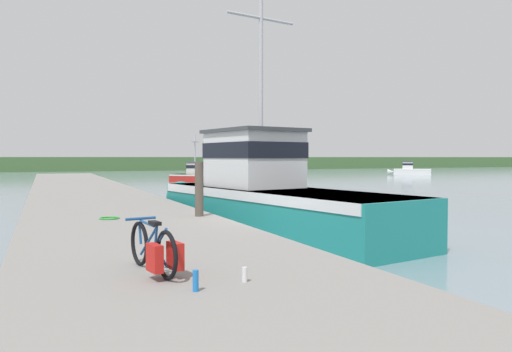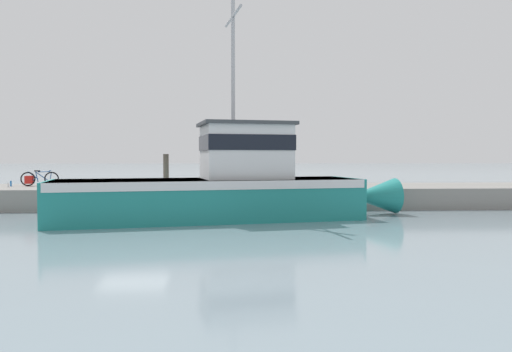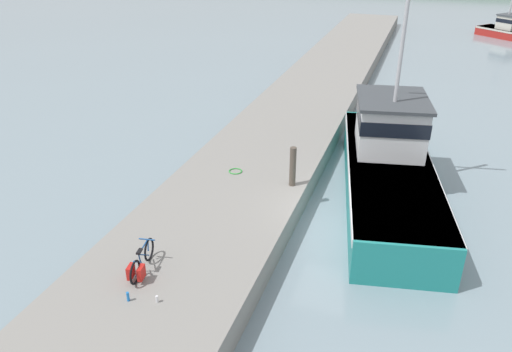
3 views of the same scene
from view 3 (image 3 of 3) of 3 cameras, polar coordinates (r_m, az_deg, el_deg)
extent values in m
plane|color=gray|center=(16.88, 9.35, -6.14)|extent=(320.00, 320.00, 0.00)
cube|color=gray|center=(17.51, -2.89, -2.79)|extent=(4.88, 80.00, 0.89)
cube|color=teal|center=(18.91, 14.86, -0.44)|extent=(4.87, 11.00, 1.43)
cone|color=teal|center=(24.66, 13.56, 6.17)|extent=(1.69, 2.13, 1.35)
cube|color=silver|center=(18.67, 15.07, 1.12)|extent=(4.89, 10.80, 0.29)
cube|color=silver|center=(19.48, 15.08, 5.67)|extent=(2.86, 3.33, 1.88)
cube|color=black|center=(19.37, 15.19, 6.57)|extent=(2.92, 3.39, 0.53)
cube|color=#3D4247|center=(19.16, 15.43, 8.45)|extent=(3.09, 3.59, 0.12)
cylinder|color=#B2B2B7|center=(18.13, 16.57, 15.58)|extent=(0.14, 0.14, 4.92)
cube|color=#AD231E|center=(52.03, 26.31, 14.49)|extent=(4.56, 4.32, 0.76)
cube|color=beige|center=(51.98, 26.38, 14.81)|extent=(4.53, 4.30, 0.15)
cube|color=beige|center=(51.60, 27.01, 15.36)|extent=(2.33, 2.35, 1.15)
cube|color=black|center=(51.57, 27.06, 15.58)|extent=(2.38, 2.40, 0.32)
cube|color=#3D4247|center=(51.51, 27.16, 16.04)|extent=(2.52, 2.54, 0.12)
torus|color=black|center=(13.21, -13.65, -10.65)|extent=(0.16, 0.64, 0.64)
torus|color=black|center=(13.95, -12.13, -8.22)|extent=(0.16, 0.64, 0.64)
cylinder|color=navy|center=(13.37, -13.36, -10.48)|extent=(0.09, 0.34, 0.18)
cylinder|color=navy|center=(13.43, -13.10, -9.38)|extent=(0.06, 0.14, 0.49)
cylinder|color=navy|center=(13.27, -13.39, -9.53)|extent=(0.11, 0.45, 0.36)
cylinder|color=navy|center=(13.63, -12.70, -8.78)|extent=(0.14, 0.64, 0.49)
cylinder|color=navy|center=(13.53, -12.73, -7.83)|extent=(0.12, 0.52, 0.05)
cylinder|color=navy|center=(13.84, -12.23, -7.75)|extent=(0.05, 0.10, 0.33)
cylinder|color=navy|center=(13.70, -12.36, -7.09)|extent=(0.44, 0.11, 0.04)
cube|color=black|center=(13.29, -13.19, -8.39)|extent=(0.14, 0.25, 0.05)
cube|color=red|center=(13.32, -14.12, -10.54)|extent=(0.17, 0.34, 0.35)
cube|color=red|center=(13.22, -12.98, -10.71)|extent=(0.17, 0.34, 0.35)
cylinder|color=#51473D|center=(17.27, 4.22, 1.08)|extent=(0.22, 0.22, 1.43)
torus|color=green|center=(18.50, -2.36, 0.56)|extent=(0.50, 0.50, 0.04)
cylinder|color=silver|center=(12.64, -11.25, -13.63)|extent=(0.07, 0.07, 0.19)
cylinder|color=blue|center=(12.81, -14.42, -13.21)|extent=(0.07, 0.07, 0.25)
camera|label=1|loc=(10.37, -41.82, -21.38)|focal=35.00mm
camera|label=2|loc=(25.31, 58.68, -2.43)|focal=35.00mm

